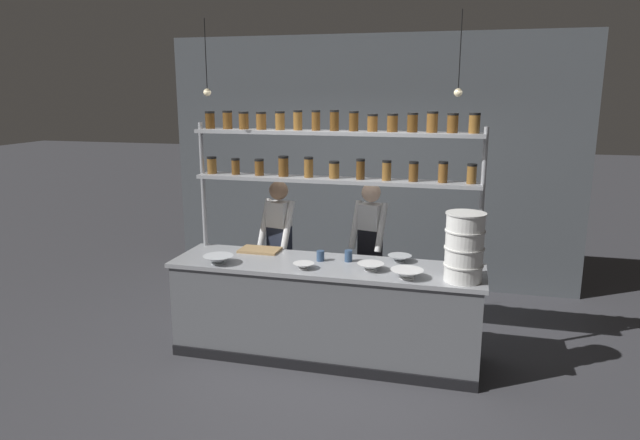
# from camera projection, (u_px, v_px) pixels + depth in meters

# --- Properties ---
(ground_plane) EXTENTS (40.00, 40.00, 0.00)m
(ground_plane) POSITION_uv_depth(u_px,v_px,m) (325.00, 355.00, 5.52)
(ground_plane) COLOR #3D3D42
(back_wall) EXTENTS (5.32, 0.12, 3.19)m
(back_wall) POSITION_uv_depth(u_px,v_px,m) (369.00, 163.00, 7.35)
(back_wall) COLOR #4C5156
(back_wall) RESTS_ON ground_plane
(prep_counter) EXTENTS (2.92, 0.76, 0.92)m
(prep_counter) POSITION_uv_depth(u_px,v_px,m) (325.00, 310.00, 5.42)
(prep_counter) COLOR slate
(prep_counter) RESTS_ON ground_plane
(spice_shelf_unit) EXTENTS (2.80, 0.28, 2.32)m
(spice_shelf_unit) POSITION_uv_depth(u_px,v_px,m) (335.00, 157.00, 5.42)
(spice_shelf_unit) COLOR #999BA0
(spice_shelf_unit) RESTS_ON ground_plane
(chef_left) EXTENTS (0.41, 0.33, 1.58)m
(chef_left) POSITION_uv_depth(u_px,v_px,m) (279.00, 244.00, 6.10)
(chef_left) COLOR black
(chef_left) RESTS_ON ground_plane
(chef_center) EXTENTS (0.40, 0.33, 1.57)m
(chef_center) POSITION_uv_depth(u_px,v_px,m) (370.00, 247.00, 6.00)
(chef_center) COLOR black
(chef_center) RESTS_ON ground_plane
(container_stack) EXTENTS (0.34, 0.34, 0.59)m
(container_stack) POSITION_uv_depth(u_px,v_px,m) (464.00, 247.00, 4.78)
(container_stack) COLOR white
(container_stack) RESTS_ON prep_counter
(cutting_board) EXTENTS (0.40, 0.26, 0.02)m
(cutting_board) POSITION_uv_depth(u_px,v_px,m) (260.00, 250.00, 5.74)
(cutting_board) COLOR #A88456
(cutting_board) RESTS_ON prep_counter
(prep_bowl_near_left) EXTENTS (0.29, 0.29, 0.08)m
(prep_bowl_near_left) POSITION_uv_depth(u_px,v_px,m) (218.00, 260.00, 5.32)
(prep_bowl_near_left) COLOR silver
(prep_bowl_near_left) RESTS_ON prep_counter
(prep_bowl_center_front) EXTENTS (0.24, 0.24, 0.07)m
(prep_bowl_center_front) POSITION_uv_depth(u_px,v_px,m) (371.00, 267.00, 5.12)
(prep_bowl_center_front) COLOR white
(prep_bowl_center_front) RESTS_ON prep_counter
(prep_bowl_center_back) EXTENTS (0.23, 0.23, 0.06)m
(prep_bowl_center_back) POSITION_uv_depth(u_px,v_px,m) (400.00, 259.00, 5.38)
(prep_bowl_center_back) COLOR #B2B7BC
(prep_bowl_center_back) RESTS_ON prep_counter
(prep_bowl_near_right) EXTENTS (0.29, 0.29, 0.08)m
(prep_bowl_near_right) POSITION_uv_depth(u_px,v_px,m) (407.00, 274.00, 4.90)
(prep_bowl_near_right) COLOR white
(prep_bowl_near_right) RESTS_ON prep_counter
(prep_bowl_far_left) EXTENTS (0.20, 0.20, 0.05)m
(prep_bowl_far_left) POSITION_uv_depth(u_px,v_px,m) (304.00, 266.00, 5.17)
(prep_bowl_far_left) COLOR white
(prep_bowl_far_left) RESTS_ON prep_counter
(serving_cup_front) EXTENTS (0.07, 0.07, 0.11)m
(serving_cup_front) POSITION_uv_depth(u_px,v_px,m) (348.00, 256.00, 5.38)
(serving_cup_front) COLOR #334C70
(serving_cup_front) RESTS_ON prep_counter
(serving_cup_by_board) EXTENTS (0.07, 0.07, 0.10)m
(serving_cup_by_board) POSITION_uv_depth(u_px,v_px,m) (320.00, 256.00, 5.40)
(serving_cup_by_board) COLOR #334C70
(serving_cup_by_board) RESTS_ON prep_counter
(pendant_light_row) EXTENTS (2.32, 0.07, 0.69)m
(pendant_light_row) POSITION_uv_depth(u_px,v_px,m) (326.00, 88.00, 4.97)
(pendant_light_row) COLOR black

